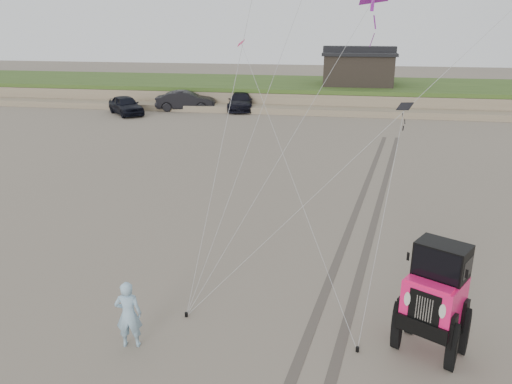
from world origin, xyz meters
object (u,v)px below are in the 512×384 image
cabin (358,67)px  man (129,314)px  truck_b (186,101)px  truck_c (241,101)px  jeep (432,311)px  truck_a (126,105)px

cabin → man: (-5.51, -37.85, -2.41)m
truck_b → truck_c: bearing=-87.2°
cabin → jeep: cabin is taller
cabin → truck_b: bearing=-155.8°
truck_b → cabin: bearing=-75.5°
cabin → jeep: bearing=-88.1°
truck_a → man: size_ratio=2.69×
cabin → man: size_ratio=3.89×
truck_c → man: man is taller
cabin → man: bearing=-98.3°
cabin → truck_a: (-18.38, -9.21, -2.48)m
truck_a → truck_c: size_ratio=0.89×
cabin → truck_c: size_ratio=1.28×
truck_a → jeep: 33.90m
truck_b → jeep: (15.47, -30.47, 0.23)m
truck_a → truck_c: bearing=-19.5°
truck_c → cabin: bearing=20.9°
jeep → truck_a: bearing=154.9°
cabin → truck_b: cabin is taller
truck_c → jeep: jeep is taller
truck_c → man: bearing=-90.7°
jeep → man: 6.80m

